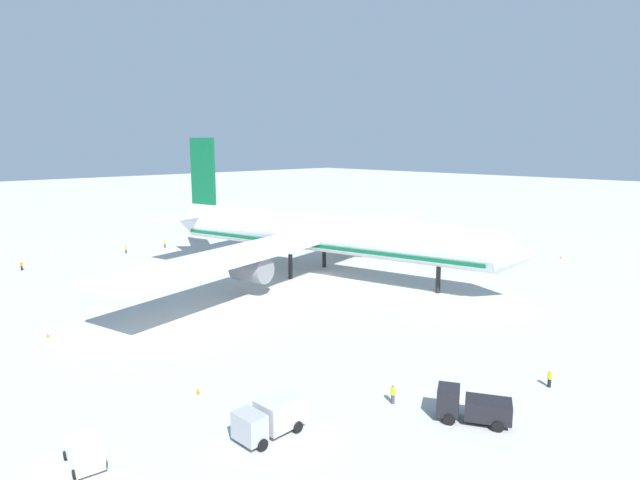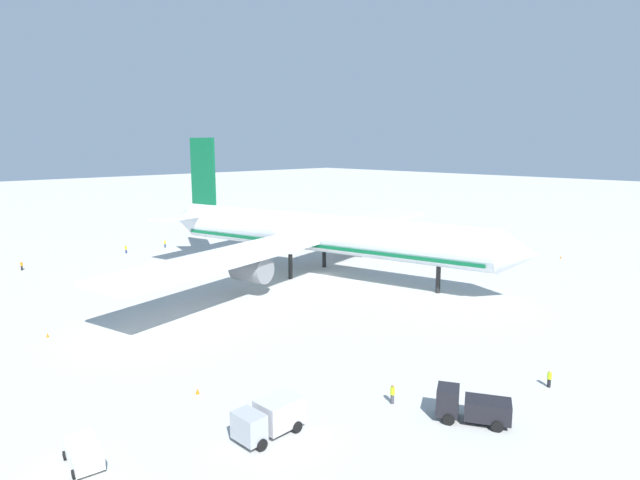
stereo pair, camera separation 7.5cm
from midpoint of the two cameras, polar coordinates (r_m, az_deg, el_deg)
name	(u,v)px [view 1 (the left image)]	position (r m, az deg, el deg)	size (l,w,h in m)	color
ground_plane	(322,275)	(91.22, 0.23, -3.73)	(600.00, 600.00, 0.00)	#B2B2AD
airliner	(316,234)	(90.47, -0.48, 0.70)	(69.64, 80.75, 23.15)	silver
service_truck_0	(472,406)	(46.27, 15.79, -16.64)	(6.04, 4.65, 2.67)	black
service_truck_2	(271,417)	(43.00, -5.34, -18.22)	(2.86, 5.52, 2.63)	#999EA5
service_van	(84,451)	(42.94, -23.92, -19.84)	(4.33, 2.50, 1.97)	white
ground_worker_0	(393,394)	(47.96, 7.72, -15.95)	(0.51, 0.51, 1.70)	#3F3F47
ground_worker_1	(21,266)	(107.97, -29.21, -2.41)	(0.54, 0.54, 1.63)	black
ground_worker_2	(126,249)	(115.90, -19.99, -0.94)	(0.51, 0.51, 1.65)	navy
ground_worker_3	(550,379)	(54.61, 23.22, -13.40)	(0.56, 0.56, 1.62)	black
ground_worker_4	(165,244)	(119.71, -16.21, -0.37)	(0.55, 0.55, 1.73)	navy
traffic_cone_0	(561,257)	(114.21, 24.24, -1.67)	(0.36, 0.36, 0.55)	orange
traffic_cone_1	(371,228)	(140.53, 5.41, 1.25)	(0.36, 0.36, 0.55)	orange
traffic_cone_2	(48,335)	(69.92, -27.03, -9.00)	(0.36, 0.36, 0.55)	orange
traffic_cone_3	(198,391)	(50.61, -12.92, -15.40)	(0.36, 0.36, 0.55)	orange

